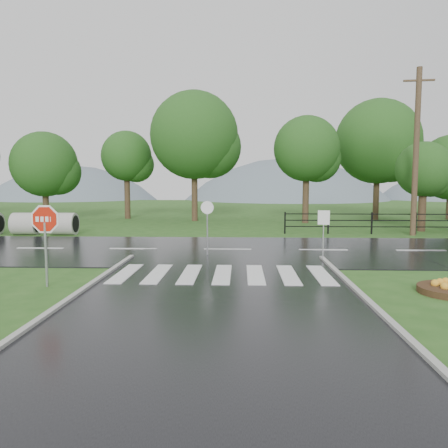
{
  "coord_description": "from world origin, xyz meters",
  "views": [
    {
      "loc": [
        0.54,
        -8.12,
        2.88
      ],
      "look_at": [
        0.0,
        6.0,
        1.5
      ],
      "focal_mm": 35.0,
      "sensor_mm": 36.0,
      "label": 1
    }
  ],
  "objects": [
    {
      "name": "fence_west",
      "position": [
        7.75,
        16.0,
        0.72
      ],
      "size": [
        9.58,
        0.08,
        1.2
      ],
      "color": "black",
      "rests_on": "ground"
    },
    {
      "name": "entrance_tree_left",
      "position": [
        11.05,
        17.5,
        3.55
      ],
      "size": [
        3.15,
        3.15,
        5.17
      ],
      "color": "#3D2B1C",
      "rests_on": "ground"
    },
    {
      "name": "treeline",
      "position": [
        1.0,
        24.0,
        0.0
      ],
      "size": [
        83.2,
        5.2,
        10.0
      ],
      "color": "#1D4C17",
      "rests_on": "ground"
    },
    {
      "name": "crosswalk",
      "position": [
        0.0,
        5.0,
        0.06
      ],
      "size": [
        6.5,
        2.8,
        0.02
      ],
      "color": "silver",
      "rests_on": "ground"
    },
    {
      "name": "reg_sign_small",
      "position": [
        3.49,
        7.38,
        1.34
      ],
      "size": [
        0.41,
        0.1,
        1.86
      ],
      "color": "#939399",
      "rests_on": "ground"
    },
    {
      "name": "ground",
      "position": [
        0.0,
        0.0,
        0.0
      ],
      "size": [
        120.0,
        120.0,
        0.0
      ],
      "primitive_type": "plane",
      "color": "#29551C",
      "rests_on": "ground"
    },
    {
      "name": "reg_sign_round",
      "position": [
        -0.74,
        8.59,
        1.36
      ],
      "size": [
        0.5,
        0.06,
        2.13
      ],
      "color": "#939399",
      "rests_on": "ground"
    },
    {
      "name": "stop_sign",
      "position": [
        -4.76,
        3.44,
        1.69
      ],
      "size": [
        1.07,
        0.07,
        2.4
      ],
      "color": "#939399",
      "rests_on": "ground"
    },
    {
      "name": "utility_pole_east",
      "position": [
        9.79,
        15.5,
        4.47
      ],
      "size": [
        1.56,
        0.29,
        8.79
      ],
      "color": "#473523",
      "rests_on": "ground"
    },
    {
      "name": "hills",
      "position": [
        3.49,
        65.0,
        -15.54
      ],
      "size": [
        102.0,
        48.0,
        48.0
      ],
      "color": "slate",
      "rests_on": "ground"
    },
    {
      "name": "main_road",
      "position": [
        0.0,
        10.0,
        0.0
      ],
      "size": [
        90.0,
        8.0,
        0.04
      ],
      "primitive_type": "cube",
      "color": "black",
      "rests_on": "ground"
    }
  ]
}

